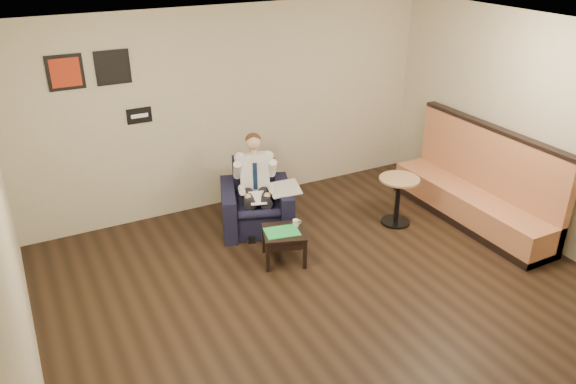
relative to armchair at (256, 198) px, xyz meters
name	(u,v)px	position (x,y,z in m)	size (l,w,h in m)	color
ground	(346,308)	(0.09, -2.07, -0.44)	(6.00, 6.00, 0.00)	black
wall_back	(233,109)	(0.09, 0.93, 0.96)	(6.00, 0.02, 2.80)	beige
wall_left	(14,272)	(-2.91, -2.07, 0.96)	(0.02, 6.00, 2.80)	beige
wall_right	(563,141)	(3.09, -2.07, 0.96)	(0.02, 6.00, 2.80)	beige
ceiling	(360,44)	(0.09, -2.07, 2.36)	(6.00, 6.00, 0.02)	white
seating_sign	(139,116)	(-1.21, 0.91, 1.06)	(0.32, 0.02, 0.20)	black
art_print_left	(65,72)	(-2.01, 0.91, 1.71)	(0.42, 0.03, 0.42)	#B32E16
art_print_right	(113,67)	(-1.46, 0.91, 1.71)	(0.42, 0.03, 0.42)	black
armchair	(256,198)	(0.00, 0.00, 0.00)	(0.91, 0.91, 0.88)	black
seated_man	(257,190)	(-0.04, -0.11, 0.16)	(0.58, 0.86, 1.21)	silver
lap_papers	(258,198)	(-0.07, -0.20, 0.10)	(0.20, 0.29, 0.01)	white
newspaper	(285,188)	(0.32, -0.21, 0.16)	(0.38, 0.48, 0.01)	silver
side_table	(284,246)	(-0.05, -0.91, -0.24)	(0.49, 0.49, 0.40)	black
green_folder	(282,232)	(-0.08, -0.91, -0.03)	(0.40, 0.29, 0.01)	green
coffee_mug	(296,223)	(0.13, -0.86, 0.00)	(0.07, 0.07, 0.09)	white
smartphone	(286,225)	(0.04, -0.79, -0.03)	(0.13, 0.06, 0.01)	black
banquette	(475,177)	(2.68, -1.20, 0.21)	(0.61, 2.56, 1.31)	#B46D45
cafe_table	(397,201)	(1.75, -0.78, -0.10)	(0.54, 0.54, 0.67)	#A17C57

